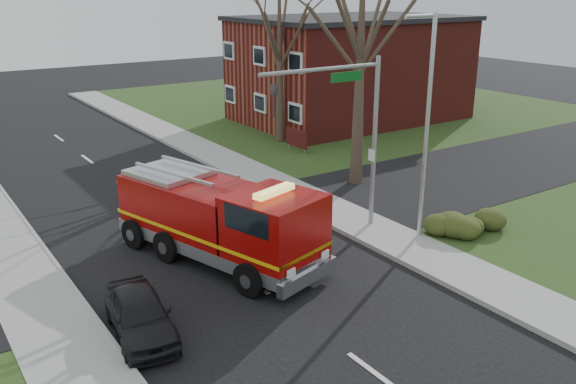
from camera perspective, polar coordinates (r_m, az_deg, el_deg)
ground at (r=20.34m, az=-3.38°, el=-8.40°), size 120.00×120.00×0.00m
sidewalk_right at (r=23.75m, az=9.59°, el=-4.29°), size 2.40×80.00×0.15m
sidewalk_left at (r=18.36m, az=-20.65°, el=-12.65°), size 2.40×80.00×0.15m
cross_street_right at (r=38.27m, az=23.30°, el=3.34°), size 30.00×8.00×0.15m
brick_building at (r=44.20m, az=5.88°, el=11.41°), size 15.40×10.40×7.25m
health_center_sign at (r=35.31m, az=0.80°, el=5.04°), size 0.12×2.00×1.40m
hedge_corner at (r=24.87m, az=15.94°, el=-2.44°), size 2.80×2.00×0.90m
bare_tree_near at (r=28.60m, az=6.88°, el=14.93°), size 6.00×6.00×12.00m
bare_tree_far at (r=36.75m, az=-0.80°, el=14.45°), size 5.25×5.25×10.50m
traffic_signal_mast at (r=22.80m, az=5.80°, el=7.13°), size 5.29×0.18×6.80m
streetlight_pole at (r=22.71m, az=12.81°, el=6.31°), size 1.48×0.16×8.40m
fire_engine at (r=21.43m, az=-6.33°, el=-2.76°), size 4.86×8.39×3.20m
parked_car_maroon at (r=17.68m, az=-13.67°, el=-11.04°), size 2.07×3.98×1.29m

